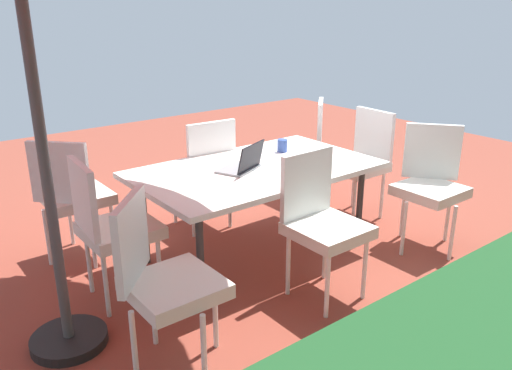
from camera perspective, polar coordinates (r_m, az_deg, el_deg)
name	(u,v)px	position (r m, az deg, el deg)	size (l,w,h in m)	color
ground_plane	(256,254)	(4.22, 0.00, -7.52)	(10.00, 10.00, 0.02)	brown
dining_table	(256,173)	(3.96, 0.00, 1.30)	(1.81, 1.08, 0.72)	white
chair_north	(321,218)	(3.47, 7.14, -3.64)	(0.46, 0.46, 0.98)	silver
chair_southwest	(304,143)	(5.31, 5.30, 4.62)	(0.59, 0.59, 0.98)	silver
chair_northeast	(162,276)	(2.80, -10.20, -9.75)	(0.59, 0.59, 0.98)	silver
chair_east	(110,223)	(3.50, -15.61, -4.04)	(0.48, 0.47, 0.98)	silver
chair_southeast	(72,192)	(4.14, -19.38, -0.77)	(0.59, 0.59, 0.98)	silver
chair_west	(361,158)	(4.84, 11.36, 2.87)	(0.47, 0.46, 0.98)	silver
chair_south	(204,168)	(4.50, -5.69, 1.88)	(0.46, 0.47, 0.98)	silver
chair_northwest	(430,181)	(4.38, 18.47, 0.42)	(0.58, 0.58, 0.98)	silver
laptop	(243,164)	(3.85, -1.45, 2.25)	(0.39, 0.35, 0.21)	gray
cup	(282,146)	(4.34, 2.88, 4.31)	(0.08, 0.08, 0.10)	#334C99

